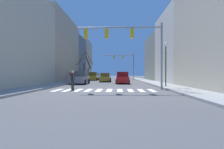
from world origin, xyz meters
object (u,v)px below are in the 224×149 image
object	(u,v)px
street_lamp_right_corner	(166,55)
car_parked_left_far	(93,77)
traffic_signal_far	(125,61)
car_parked_right_far	(80,78)
car_parked_left_mid	(105,78)
street_tree_right_mid	(85,66)
traffic_signal_near	(129,40)
pedestrian_on_right_sidewalk	(73,79)
pedestrian_crossing_street	(70,75)
street_tree_left_far	(89,70)
car_at_intersection	(122,78)
car_parked_right_mid	(97,77)

from	to	relation	value
street_lamp_right_corner	car_parked_left_far	world-z (taller)	street_lamp_right_corner
traffic_signal_far	car_parked_right_far	xyz separation A→B (m)	(-7.07, -20.02, -3.99)
car_parked_left_mid	street_tree_right_mid	size ratio (longest dim) A/B	0.64
traffic_signal_near	car_parked_left_mid	world-z (taller)	traffic_signal_near
street_tree_right_mid	traffic_signal_near	bearing A→B (deg)	-69.53
traffic_signal_far	pedestrian_on_right_sidewalk	bearing A→B (deg)	-101.03
pedestrian_crossing_street	street_tree_left_far	distance (m)	16.82
car_parked_left_far	street_tree_right_mid	size ratio (longest dim) A/B	0.64
car_at_intersection	street_tree_left_far	size ratio (longest dim) A/B	0.83
traffic_signal_near	car_parked_left_mid	bearing A→B (deg)	102.01
car_parked_left_far	pedestrian_on_right_sidewalk	size ratio (longest dim) A/B	2.63
street_lamp_right_corner	street_tree_left_far	xyz separation A→B (m)	(-12.93, 29.46, -0.90)
car_parked_left_mid	pedestrian_crossing_street	xyz separation A→B (m)	(-6.18, -0.82, 0.49)
car_parked_left_mid	car_at_intersection	bearing A→B (deg)	26.64
car_parked_left_mid	pedestrian_crossing_street	distance (m)	6.26
street_lamp_right_corner	car_parked_left_mid	xyz separation A→B (m)	(-7.15, 13.49, -2.55)
pedestrian_crossing_street	street_tree_right_mid	bearing A→B (deg)	147.13
traffic_signal_near	car_at_intersection	bearing A→B (deg)	92.25
car_parked_left_far	traffic_signal_near	bearing A→B (deg)	-163.98
street_lamp_right_corner	street_tree_left_far	distance (m)	32.18
traffic_signal_near	pedestrian_crossing_street	world-z (taller)	traffic_signal_near
street_lamp_right_corner	car_at_intersection	world-z (taller)	street_lamp_right_corner
car_parked_left_mid	pedestrian_crossing_street	bearing A→B (deg)	-82.48
traffic_signal_far	street_tree_left_far	xyz separation A→B (m)	(-9.78, 2.94, -2.42)
pedestrian_on_right_sidewalk	car_at_intersection	bearing A→B (deg)	-13.95
street_tree_left_far	car_parked_right_mid	bearing A→B (deg)	-50.32
car_parked_left_far	pedestrian_crossing_street	distance (m)	8.42
pedestrian_on_right_sidewalk	traffic_signal_near	bearing A→B (deg)	-71.99
traffic_signal_far	car_at_intersection	xyz separation A→B (m)	(-1.08, -18.86, -4.02)
car_parked_left_far	car_parked_right_far	xyz separation A→B (m)	(0.11, -14.04, -0.01)
traffic_signal_near	street_tree_right_mid	world-z (taller)	street_tree_right_mid
car_at_intersection	pedestrian_on_right_sidewalk	size ratio (longest dim) A/B	2.49
traffic_signal_near	street_lamp_right_corner	world-z (taller)	traffic_signal_near
traffic_signal_near	traffic_signal_far	xyz separation A→B (m)	(0.69, 28.58, 0.30)
street_lamp_right_corner	street_tree_right_mid	bearing A→B (deg)	120.84
traffic_signal_near	pedestrian_crossing_street	xyz separation A→B (m)	(-9.49, 14.73, -3.29)
traffic_signal_far	street_tree_right_mid	bearing A→B (deg)	-147.17
car_parked_right_far	street_tree_left_far	world-z (taller)	street_tree_left_far
car_parked_left_far	street_tree_left_far	world-z (taller)	street_tree_left_far
car_parked_right_far	pedestrian_crossing_street	size ratio (longest dim) A/B	2.62
traffic_signal_far	pedestrian_crossing_street	size ratio (longest dim) A/B	4.22
car_parked_right_far	car_parked_right_mid	bearing A→B (deg)	0.33
car_parked_right_far	car_parked_left_far	bearing A→B (deg)	0.45
traffic_signal_near	car_parked_left_far	world-z (taller)	traffic_signal_near
car_parked_right_mid	pedestrian_on_right_sidewalk	size ratio (longest dim) A/B	2.87
car_at_intersection	traffic_signal_far	bearing A→B (deg)	-3.27
car_parked_left_far	car_parked_right_mid	xyz separation A→B (m)	(-0.01, 5.79, -0.08)
street_tree_left_far	pedestrian_on_right_sidewalk	bearing A→B (deg)	-82.79
traffic_signal_near	street_lamp_right_corner	distance (m)	4.53
street_lamp_right_corner	pedestrian_on_right_sidewalk	xyz separation A→B (m)	(-8.86, -2.76, -2.29)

